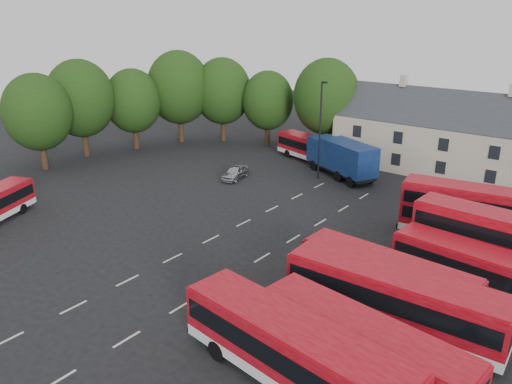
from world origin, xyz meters
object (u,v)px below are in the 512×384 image
at_px(silver_car, 235,172).
at_px(bus_row_a, 293,349).
at_px(bus_dd_south, 498,242).
at_px(box_truck, 342,157).
at_px(lamppost, 320,128).

bearing_deg(silver_car, bus_row_a, -56.43).
distance_m(bus_row_a, silver_car, 31.10).
xyz_separation_m(bus_row_a, bus_dd_south, (4.73, 16.75, 0.47)).
distance_m(box_truck, silver_car, 11.36).
relative_size(box_truck, lamppost, 0.91).
height_order(bus_dd_south, lamppost, lamppost).
height_order(bus_row_a, box_truck, box_truck).
bearing_deg(box_truck, bus_row_a, -41.12).
height_order(silver_car, lamppost, lamppost).
height_order(bus_row_a, bus_dd_south, bus_dd_south).
bearing_deg(silver_car, box_truck, 30.18).
xyz_separation_m(bus_row_a, lamppost, (-15.21, 27.27, 3.35)).
relative_size(bus_dd_south, silver_car, 2.74).
distance_m(bus_dd_south, silver_car, 27.34).
relative_size(bus_row_a, silver_car, 3.09).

